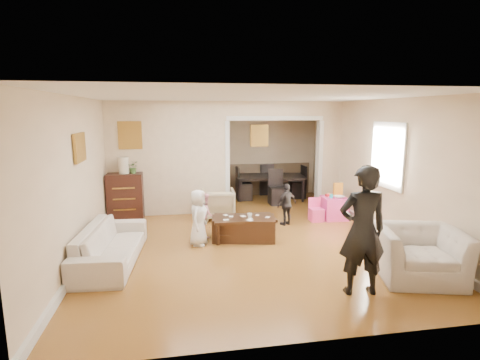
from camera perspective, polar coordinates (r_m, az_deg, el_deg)
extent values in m
plane|color=#AC742C|center=(7.33, 0.27, -8.38)|extent=(7.00, 7.00, 0.00)
cube|color=beige|center=(8.70, -10.77, 3.21)|extent=(2.75, 0.18, 2.60)
cube|color=beige|center=(9.45, 13.32, 3.66)|extent=(0.55, 0.18, 2.60)
cube|color=beige|center=(8.94, 5.33, 10.76)|extent=(2.22, 0.18, 0.35)
cube|color=white|center=(7.58, 21.64, 3.54)|extent=(0.03, 0.95, 1.10)
cube|color=brown|center=(8.61, -16.44, 6.58)|extent=(0.45, 0.03, 0.55)
cube|color=brown|center=(6.44, -23.27, 4.58)|extent=(0.03, 0.55, 0.40)
cube|color=brown|center=(10.55, 2.96, 6.78)|extent=(0.45, 0.03, 0.55)
imported|color=beige|center=(6.31, -19.06, -9.27)|extent=(0.94, 2.08, 0.59)
imported|color=tan|center=(8.39, -3.31, -3.65)|extent=(0.74, 0.76, 0.65)
imported|color=beige|center=(5.98, 25.65, -10.14)|extent=(1.33, 1.23, 0.73)
cube|color=black|center=(8.59, -17.08, -2.46)|extent=(0.75, 0.42, 1.04)
cylinder|color=beige|center=(8.46, -17.33, 2.15)|extent=(0.22, 0.22, 0.36)
imported|color=#456F31|center=(8.45, -15.97, 1.90)|extent=(0.24, 0.21, 0.27)
cube|color=#3D2313|center=(7.03, 0.59, -7.37)|extent=(1.23, 0.78, 0.43)
imported|color=silver|center=(6.93, 1.48, -5.42)|extent=(0.11, 0.11, 0.08)
cube|color=#FF43A5|center=(8.60, 14.16, -4.16)|extent=(0.54, 0.54, 0.49)
cube|color=gold|center=(8.65, 14.74, -1.41)|extent=(0.20, 0.08, 0.30)
cylinder|color=#29CFD1|center=(8.45, 13.76, -2.40)|extent=(0.08, 0.08, 0.08)
cube|color=red|center=(8.59, 13.19, -2.26)|extent=(0.09, 0.08, 0.05)
imported|color=white|center=(8.45, 14.88, -2.54)|extent=(0.23, 0.23, 0.05)
imported|color=black|center=(10.27, 4.73, -1.11)|extent=(1.98, 1.34, 0.64)
imported|color=black|center=(5.08, 18.18, -7.34)|extent=(0.65, 0.45, 1.71)
imported|color=white|center=(6.71, -6.38, -5.72)|extent=(0.48, 0.58, 1.01)
imported|color=pink|center=(7.17, -5.38, -5.29)|extent=(0.38, 0.46, 0.85)
imported|color=black|center=(7.91, 7.14, -3.69)|extent=(0.56, 0.44, 0.89)
cube|color=white|center=(6.78, 1.49, -6.12)|extent=(0.14, 0.14, 0.00)
cube|color=white|center=(7.03, 0.48, -5.53)|extent=(0.12, 0.13, 0.00)
cube|color=white|center=(7.10, -2.21, -5.37)|extent=(0.10, 0.11, 0.00)
cube|color=white|center=(6.89, 1.59, -5.86)|extent=(0.09, 0.10, 0.00)
cube|color=white|center=(6.80, -2.16, -6.09)|extent=(0.11, 0.09, 0.00)
cube|color=white|center=(7.10, 2.66, -5.38)|extent=(0.09, 0.10, 0.00)
cube|color=white|center=(7.01, -1.37, -5.58)|extent=(0.09, 0.10, 0.00)
cube|color=white|center=(6.98, 4.22, -5.67)|extent=(0.11, 0.12, 0.00)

